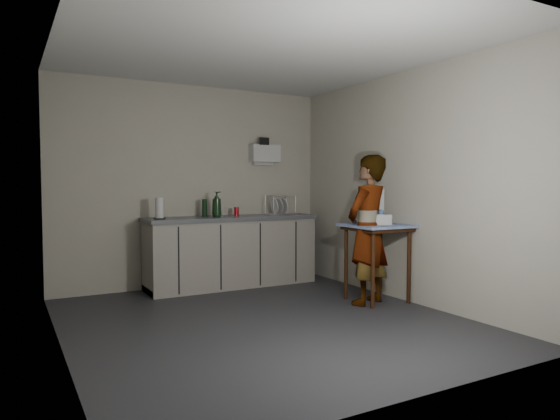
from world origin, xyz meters
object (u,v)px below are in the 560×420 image
paper_towel (159,209)px  dish_rack (280,210)px  kitchen_counter (232,253)px  standing_man (368,230)px  bakery_box (375,216)px  dark_bottle (205,208)px  side_table (377,234)px  soap_bottle (217,204)px  soda_can (236,211)px

paper_towel → dish_rack: 1.70m
kitchen_counter → standing_man: size_ratio=1.36×
dish_rack → bakery_box: (0.37, -1.57, -0.01)m
dark_bottle → side_table: bearing=-48.9°
kitchen_counter → soap_bottle: bearing=-163.8°
side_table → soap_bottle: (-1.33, 1.51, 0.31)m
dish_rack → kitchen_counter: bearing=-178.2°
side_table → bakery_box: bearing=95.7°
standing_man → bakery_box: 0.24m
dish_rack → soda_can: bearing=179.0°
dish_rack → soap_bottle: bearing=-174.6°
soap_bottle → kitchen_counter: bearing=16.2°
side_table → standing_man: standing_man is taller
paper_towel → dish_rack: bearing=3.2°
kitchen_counter → soda_can: (0.09, 0.03, 0.54)m
soap_bottle → dark_bottle: size_ratio=1.42×
kitchen_counter → side_table: (1.10, -1.57, 0.34)m
dark_bottle → bakery_box: bearing=-48.3°
paper_towel → dish_rack: dish_rack is taller
standing_man → paper_towel: bearing=-59.9°
side_table → soda_can: (-1.01, 1.61, 0.21)m
soap_bottle → soda_can: (0.32, 0.10, -0.10)m
standing_man → dark_bottle: size_ratio=7.29×
paper_towel → soda_can: bearing=5.8°
soap_bottle → paper_towel: bearing=-179.7°
dish_rack → paper_towel: bearing=-176.8°
side_table → standing_man: 0.19m
standing_man → soda_can: 1.86m
side_table → bakery_box: 0.20m
dark_bottle → paper_towel: (-0.62, -0.14, 0.01)m
soda_can → paper_towel: 1.05m
paper_towel → bakery_box: bearing=-35.6°
kitchen_counter → dish_rack: (0.73, 0.02, 0.54)m
kitchen_counter → paper_towel: (-0.96, -0.07, 0.60)m
dark_bottle → paper_towel: 0.64m
soap_bottle → dish_rack: (0.96, 0.09, -0.10)m
soda_can → dark_bottle: 0.43m
soap_bottle → soda_can: soap_bottle is taller
kitchen_counter → bakery_box: 1.97m
kitchen_counter → dark_bottle: 0.69m
standing_man → dark_bottle: (-1.26, 1.70, 0.20)m
dark_bottle → standing_man: bearing=-53.3°
side_table → soda_can: bearing=124.1°
soap_bottle → dish_rack: 0.97m
standing_man → soap_bottle: size_ratio=5.12×
dark_bottle → bakery_box: size_ratio=0.57×
kitchen_counter → standing_man: 1.91m
soap_bottle → soda_can: size_ratio=2.80×
soap_bottle → dish_rack: soap_bottle is taller
soda_can → dish_rack: 0.65m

